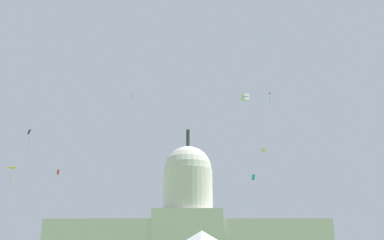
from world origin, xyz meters
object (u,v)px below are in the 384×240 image
at_px(kite_red_low, 58,172).
at_px(kite_blue_high, 132,94).
at_px(kite_black_mid, 29,134).
at_px(capitol_building, 188,228).
at_px(kite_turquoise_low, 253,177).
at_px(kite_white_mid, 245,98).
at_px(kite_lime_high, 201,154).
at_px(kite_gold_low, 13,172).
at_px(kite_yellow_mid, 263,150).
at_px(kite_magenta_high, 271,95).

xyz_separation_m(kite_red_low, kite_blue_high, (3.08, 63.81, 37.36)).
bearing_deg(kite_blue_high, kite_black_mid, 6.96).
relative_size(capitol_building, kite_turquoise_low, 114.28).
bearing_deg(kite_white_mid, kite_lime_high, -31.39).
distance_m(capitol_building, kite_red_low, 148.90).
bearing_deg(kite_gold_low, kite_black_mid, -76.44).
distance_m(kite_yellow_mid, kite_gold_low, 69.40).
xyz_separation_m(kite_gold_low, kite_turquoise_low, (39.46, 14.00, 1.56)).
distance_m(kite_black_mid, kite_lime_high, 59.92).
xyz_separation_m(kite_white_mid, kite_blue_high, (-26.92, 84.38, 31.26)).
xyz_separation_m(kite_white_mid, kite_gold_low, (-35.29, 14.21, -7.29)).
relative_size(kite_white_mid, kite_lime_high, 1.62).
xyz_separation_m(kite_blue_high, kite_black_mid, (-19.06, -35.62, -22.98)).
height_order(kite_yellow_mid, kite_turquoise_low, kite_yellow_mid).
xyz_separation_m(kite_yellow_mid, kite_turquoise_low, (-7.20, -35.16, -13.36)).
bearing_deg(kite_white_mid, kite_gold_low, 33.79).
xyz_separation_m(kite_yellow_mid, kite_black_mid, (-57.35, -14.60, 0.64)).
relative_size(kite_gold_low, kite_lime_high, 1.22).
relative_size(kite_white_mid, kite_black_mid, 0.69).
height_order(kite_turquoise_low, kite_black_mid, kite_black_mid).
bearing_deg(kite_yellow_mid, capitol_building, -99.91).
height_order(kite_red_low, kite_gold_low, kite_red_low).
bearing_deg(kite_red_low, kite_lime_high, 156.49).
distance_m(kite_red_low, kite_blue_high, 74.01).
relative_size(kite_yellow_mid, kite_black_mid, 0.21).
bearing_deg(kite_blue_high, kite_yellow_mid, 96.34).
height_order(kite_white_mid, kite_turquoise_low, kite_white_mid).
distance_m(kite_turquoise_low, kite_lime_high, 66.97).
height_order(capitol_building, kite_blue_high, capitol_building).
xyz_separation_m(capitol_building, kite_yellow_mid, (21.70, -104.80, 13.09)).
height_order(kite_red_low, kite_magenta_high, kite_magenta_high).
bearing_deg(kite_gold_low, kite_yellow_mid, -137.13).
bearing_deg(kite_black_mid, kite_gold_low, 10.80).
bearing_deg(kite_magenta_high, kite_turquoise_low, 178.54).
relative_size(kite_red_low, kite_gold_low, 0.35).
bearing_deg(kite_black_mid, kite_blue_high, 145.47).
relative_size(kite_magenta_high, kite_black_mid, 0.59).
relative_size(kite_magenta_high, kite_lime_high, 1.38).
bearing_deg(kite_blue_high, kite_lime_high, 143.69).
xyz_separation_m(kite_black_mid, kite_lime_high, (41.34, 43.11, 4.80)).
xyz_separation_m(kite_blue_high, kite_turquoise_low, (31.09, -56.18, -36.98)).
height_order(capitol_building, kite_lime_high, capitol_building).
height_order(kite_red_low, kite_black_mid, kite_black_mid).
bearing_deg(kite_magenta_high, kite_gold_low, 150.42).
distance_m(kite_yellow_mid, kite_turquoise_low, 38.30).
bearing_deg(kite_gold_low, kite_blue_high, -100.42).
height_order(kite_yellow_mid, kite_gold_low, kite_yellow_mid).
height_order(capitol_building, kite_magenta_high, capitol_building).
xyz_separation_m(kite_gold_low, kite_magenta_high, (50.18, 52.67, 31.65)).
height_order(kite_gold_low, kite_lime_high, kite_lime_high).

